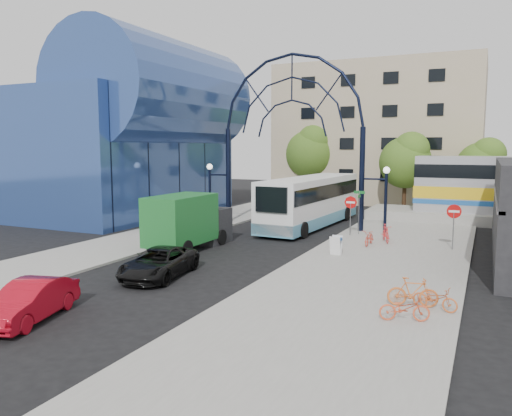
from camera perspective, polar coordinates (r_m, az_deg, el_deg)
The scene contains 22 objects.
ground at distance 23.34m, azimuth -8.56°, elevation -7.21°, with size 120.00×120.00×0.00m, color black.
sidewalk_east at distance 23.95m, azimuth 13.36°, elevation -6.81°, with size 8.00×56.00×0.12m, color gray.
plaza_west at distance 31.81m, azimuth -12.37°, elevation -3.37°, with size 5.00×50.00×0.12m, color gray.
gateway_arch at distance 35.26m, azimuth 4.10°, elevation 11.64°, with size 13.64×0.44×12.10m.
stop_sign at distance 32.00m, azimuth 10.76°, elevation 0.24°, with size 0.80×0.07×2.50m.
do_not_enter_sign at distance 29.10m, azimuth 21.68°, elevation -0.84°, with size 0.76×0.07×2.48m.
street_name_sign at distance 32.47m, azimuth 11.71°, elevation 0.55°, with size 0.70×0.70×2.80m.
sandwich_board at distance 26.23m, azimuth 9.14°, elevation -3.97°, with size 0.55×0.61×0.99m.
transit_hall at distance 43.84m, azimuth -14.65°, elevation 8.09°, with size 16.50×18.00×14.50m.
apartment_block at distance 54.84m, azimuth 14.01°, elevation 8.17°, with size 20.00×12.10×14.00m.
tree_north_a at distance 45.22m, azimuth 16.85°, elevation 5.33°, with size 4.48×4.48×7.00m.
tree_north_b at distance 51.45m, azimuth 6.38°, elevation 6.49°, with size 5.12×5.12×8.00m.
tree_north_c at distance 46.77m, azimuth 24.51°, elevation 4.64°, with size 4.16×4.16×6.50m.
city_bus at distance 35.93m, azimuth 6.31°, elevation 0.82°, with size 3.57×13.02×3.54m.
green_truck at distance 28.14m, azimuth -7.65°, elevation -1.55°, with size 2.43×6.14×3.09m.
black_suv at distance 22.41m, azimuth -11.03°, elevation -6.17°, with size 2.13×4.62×1.29m, color black.
red_sedan at distance 18.28m, azimuth -24.46°, elevation -9.66°, with size 1.39×3.99×1.31m, color #AC0A1A.
bike_near_a at distance 29.17m, azimuth 12.82°, elevation -3.32°, with size 0.58×1.67×0.88m, color red.
bike_near_b at distance 30.32m, azimuth 14.60°, elevation -2.82°, with size 0.49×1.73×1.04m, color red.
bike_far_a at distance 18.46m, azimuth 19.78°, elevation -9.69°, with size 0.54×1.55×0.82m, color #CE5D29.
bike_far_b at distance 18.53m, azimuth 17.48°, elevation -9.16°, with size 0.49×1.75×1.05m, color #CC6228.
bike_far_c at distance 17.04m, azimuth 16.61°, elevation -10.92°, with size 0.56×1.60×0.84m, color #D54F2A.
Camera 1 is at (12.57, -18.82, 5.71)m, focal length 35.00 mm.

